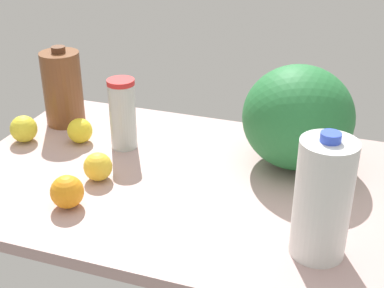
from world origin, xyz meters
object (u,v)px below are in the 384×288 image
at_px(lemon_far_back, 24,129).
at_px(orange_loose, 67,192).
at_px(milk_jug, 323,199).
at_px(lemon_beside_bowl, 98,167).
at_px(watermelon, 298,117).
at_px(lemon_by_jug, 80,131).
at_px(tumbler_cup, 123,114).
at_px(chocolate_milk_jug, 63,88).

bearing_deg(lemon_far_back, orange_loose, 138.95).
xyz_separation_m(milk_jug, orange_loose, (0.57, 0.02, -0.09)).
bearing_deg(lemon_beside_bowl, watermelon, -151.77).
distance_m(lemon_by_jug, lemon_far_back, 0.16).
bearing_deg(tumbler_cup, lemon_by_jug, 6.78).
relative_size(watermelon, lemon_beside_bowl, 3.94).
bearing_deg(milk_jug, orange_loose, 1.87).
bearing_deg(watermelon, lemon_beside_bowl, 28.23).
xyz_separation_m(chocolate_milk_jug, orange_loose, (-0.25, 0.41, -0.08)).
relative_size(watermelon, milk_jug, 1.06).
relative_size(tumbler_cup, milk_jug, 0.74).
distance_m(watermelon, lemon_beside_bowl, 0.53).
height_order(watermelon, lemon_beside_bowl, watermelon).
distance_m(lemon_beside_bowl, lemon_far_back, 0.33).
bearing_deg(lemon_beside_bowl, chocolate_milk_jug, -46.90).
distance_m(tumbler_cup, lemon_far_back, 0.30).
bearing_deg(orange_loose, lemon_beside_bowl, -93.65).
xyz_separation_m(tumbler_cup, lemon_beside_bowl, (-0.02, 0.19, -0.07)).
distance_m(lemon_beside_bowl, lemon_by_jug, 0.23).
distance_m(chocolate_milk_jug, orange_loose, 0.49).
height_order(chocolate_milk_jug, milk_jug, milk_jug).
relative_size(watermelon, lemon_far_back, 3.70).
bearing_deg(lemon_far_back, tumbler_cup, -167.79).
xyz_separation_m(milk_jug, lemon_beside_bowl, (0.56, -0.12, -0.09)).
bearing_deg(tumbler_cup, watermelon, -173.16).
xyz_separation_m(tumbler_cup, lemon_far_back, (0.29, 0.06, -0.06)).
bearing_deg(milk_jug, lemon_by_jug, -21.99).
relative_size(chocolate_milk_jug, tumbler_cup, 1.21).
bearing_deg(lemon_far_back, lemon_beside_bowl, 157.71).
height_order(lemon_by_jug, lemon_far_back, lemon_far_back).
height_order(orange_loose, lemon_beside_bowl, orange_loose).
relative_size(chocolate_milk_jug, orange_loose, 3.11).
bearing_deg(watermelon, chocolate_milk_jug, -2.66).
distance_m(watermelon, tumbler_cup, 0.48).
bearing_deg(watermelon, orange_loose, 39.18).
xyz_separation_m(watermelon, chocolate_milk_jug, (0.72, -0.03, -0.02)).
relative_size(tumbler_cup, orange_loose, 2.57).
bearing_deg(lemon_by_jug, orange_loose, 114.74).
xyz_separation_m(watermelon, milk_jug, (-0.11, 0.36, -0.01)).
bearing_deg(lemon_by_jug, milk_jug, 158.01).
height_order(watermelon, orange_loose, watermelon).
relative_size(milk_jug, lemon_beside_bowl, 3.73).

